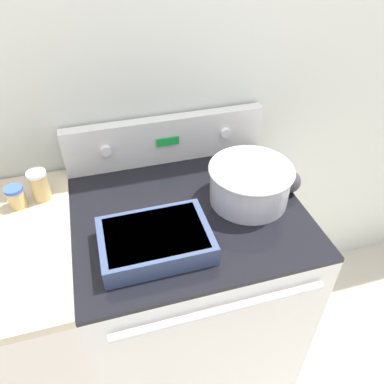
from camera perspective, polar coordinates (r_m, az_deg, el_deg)
name	(u,v)px	position (r m, az deg, el deg)	size (l,w,h in m)	color
kitchen_wall	(160,85)	(1.46, -4.88, 15.87)	(8.00, 0.05, 2.50)	silver
stove_range	(189,292)	(1.66, -0.51, -15.02)	(0.79, 0.72, 0.95)	silver
control_panel	(166,140)	(1.50, -3.97, 7.98)	(0.79, 0.07, 0.19)	silver
side_counter	(31,329)	(1.68, -23.27, -18.63)	(0.49, 0.69, 0.97)	silver
mixing_bowl	(250,182)	(1.32, 8.81, 1.55)	(0.29, 0.29, 0.14)	silver
casserole_dish	(155,239)	(1.16, -5.62, -7.21)	(0.34, 0.24, 0.07)	#38476B
ladle	(288,181)	(1.41, 14.37, 1.70)	(0.08, 0.30, 0.08)	#333338
spice_jar_white_cap	(40,185)	(1.40, -22.20, 0.96)	(0.07, 0.07, 0.11)	tan
spice_jar_blue_cap	(16,197)	(1.41, -25.22, -0.65)	(0.06, 0.06, 0.08)	tan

